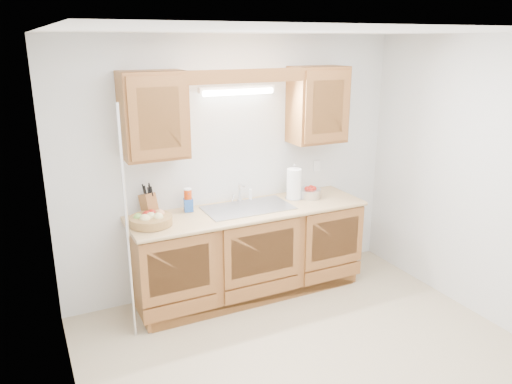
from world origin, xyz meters
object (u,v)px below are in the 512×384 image
knife_block (149,205)px  apple_bowl (310,192)px  fruit_basket (151,219)px  paper_towel (294,184)px

knife_block → apple_bowl: (1.62, -0.14, -0.06)m
knife_block → apple_bowl: 1.63m
fruit_basket → paper_towel: paper_towel is taller
paper_towel → apple_bowl: size_ratio=1.47×
fruit_basket → knife_block: 0.23m
fruit_basket → apple_bowl: (1.66, 0.07, 0.00)m
fruit_basket → knife_block: knife_block is taller
paper_towel → knife_block: bearing=175.6°
apple_bowl → knife_block: bearing=175.0°
knife_block → fruit_basket: bearing=-121.4°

